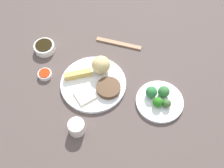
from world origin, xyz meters
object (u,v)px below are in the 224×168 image
at_px(chopsticks_pair, 119,43).
at_px(soy_sauce_bowl, 45,48).
at_px(broccoli_plate, 159,102).
at_px(sauce_ramekin_sweet_and_sour, 45,75).
at_px(teacup, 77,127).
at_px(main_plate, 93,84).

bearing_deg(chopsticks_pair, soy_sauce_bowl, 144.27).
height_order(broccoli_plate, sauce_ramekin_sweet_and_sour, sauce_ramekin_sweet_and_sour).
distance_m(teacup, chopsticks_pair, 0.48).
distance_m(main_plate, teacup, 0.22).
bearing_deg(sauce_ramekin_sweet_and_sour, main_plate, -53.98).
height_order(main_plate, broccoli_plate, main_plate).
relative_size(main_plate, sauce_ramekin_sweet_and_sour, 4.67).
relative_size(broccoli_plate, soy_sauce_bowl, 2.09).
distance_m(soy_sauce_bowl, sauce_ramekin_sweet_and_sour, 0.15).
xyz_separation_m(main_plate, broccoli_plate, (0.15, -0.25, -0.00)).
xyz_separation_m(broccoli_plate, chopsticks_pair, (0.09, 0.35, -0.00)).
bearing_deg(main_plate, chopsticks_pair, 22.23).
bearing_deg(main_plate, soy_sauce_bowl, 98.67).
relative_size(soy_sauce_bowl, chopsticks_pair, 0.43).
xyz_separation_m(teacup, chopsticks_pair, (0.42, 0.22, -0.02)).
bearing_deg(chopsticks_pair, broccoli_plate, -103.99).
distance_m(main_plate, soy_sauce_bowl, 0.31).
relative_size(soy_sauce_bowl, teacup, 1.46).
bearing_deg(broccoli_plate, teacup, 158.91).
xyz_separation_m(soy_sauce_bowl, sauce_ramekin_sweet_and_sour, (-0.08, -0.12, -0.01)).
relative_size(main_plate, teacup, 4.36).
relative_size(main_plate, soy_sauce_bowl, 2.99).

